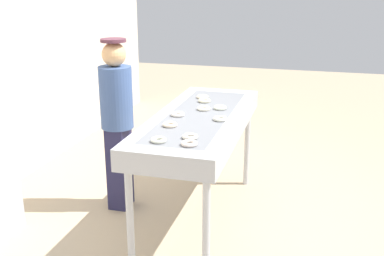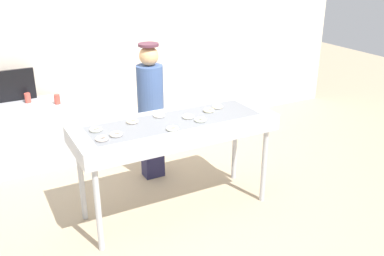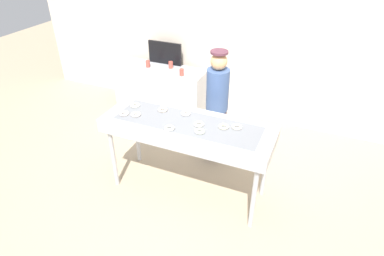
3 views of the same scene
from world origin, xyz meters
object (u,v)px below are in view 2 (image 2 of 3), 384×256
(worker_baker, at_px, (151,106))
(sugar_donut_7, at_px, (96,129))
(fryer_conveyor, at_px, (175,129))
(paper_cup_0, at_px, (57,99))
(sugar_donut_6, at_px, (200,120))
(prep_counter, at_px, (19,138))
(menu_display, at_px, (8,86))
(sugar_donut_5, at_px, (159,115))
(paper_cup_2, at_px, (28,98))
(sugar_donut_1, at_px, (116,134))
(sugar_donut_2, at_px, (218,107))
(sugar_donut_9, at_px, (132,121))
(sugar_donut_0, at_px, (172,128))
(sugar_donut_8, at_px, (188,116))
(sugar_donut_4, at_px, (102,139))
(sugar_donut_3, at_px, (209,110))

(worker_baker, bearing_deg, sugar_donut_7, 32.21)
(fryer_conveyor, relative_size, sugar_donut_7, 17.31)
(sugar_donut_7, distance_m, paper_cup_0, 1.53)
(fryer_conveyor, height_order, sugar_donut_6, sugar_donut_6)
(prep_counter, bearing_deg, menu_display, 90.00)
(worker_baker, bearing_deg, fryer_conveyor, 76.73)
(sugar_donut_5, distance_m, paper_cup_2, 1.98)
(paper_cup_0, bearing_deg, paper_cup_2, 144.49)
(sugar_donut_5, distance_m, paper_cup_0, 1.63)
(paper_cup_2, bearing_deg, sugar_donut_1, -75.67)
(sugar_donut_1, bearing_deg, sugar_donut_2, 9.92)
(worker_baker, distance_m, paper_cup_2, 1.60)
(sugar_donut_9, distance_m, paper_cup_2, 1.87)
(sugar_donut_1, height_order, paper_cup_2, sugar_donut_1)
(sugar_donut_0, xyz_separation_m, sugar_donut_2, (0.70, 0.33, 0.00))
(sugar_donut_6, height_order, prep_counter, sugar_donut_6)
(sugar_donut_9, bearing_deg, sugar_donut_7, -174.41)
(sugar_donut_2, xyz_separation_m, prep_counter, (-1.89, 1.67, -0.62))
(fryer_conveyor, bearing_deg, sugar_donut_9, 160.63)
(sugar_donut_5, relative_size, sugar_donut_7, 1.00)
(sugar_donut_1, distance_m, sugar_donut_7, 0.24)
(sugar_donut_8, distance_m, paper_cup_0, 1.90)
(menu_display, bearing_deg, sugar_donut_4, -75.84)
(menu_display, bearing_deg, sugar_donut_7, -73.83)
(sugar_donut_3, height_order, sugar_donut_7, same)
(prep_counter, height_order, paper_cup_2, paper_cup_2)
(prep_counter, bearing_deg, fryer_conveyor, -53.37)
(sugar_donut_1, distance_m, sugar_donut_9, 0.34)
(sugar_donut_6, bearing_deg, sugar_donut_3, 43.09)
(sugar_donut_0, relative_size, sugar_donut_1, 1.00)
(sugar_donut_9, height_order, menu_display, menu_display)
(sugar_donut_3, height_order, sugar_donut_9, same)
(prep_counter, distance_m, paper_cup_2, 0.52)
(sugar_donut_9, xyz_separation_m, menu_display, (-0.93, 1.86, -0.01))
(sugar_donut_8, distance_m, paper_cup_2, 2.25)
(paper_cup_2, bearing_deg, sugar_donut_8, -55.16)
(sugar_donut_8, bearing_deg, sugar_donut_7, 173.72)
(sugar_donut_2, height_order, menu_display, menu_display)
(sugar_donut_7, bearing_deg, sugar_donut_3, -2.01)
(worker_baker, height_order, prep_counter, worker_baker)
(prep_counter, bearing_deg, sugar_donut_8, -50.47)
(sugar_donut_3, height_order, sugar_donut_4, same)
(sugar_donut_2, xyz_separation_m, sugar_donut_5, (-0.66, 0.05, 0.00))
(sugar_donut_4, distance_m, worker_baker, 1.29)
(sugar_donut_4, relative_size, paper_cup_0, 0.98)
(sugar_donut_8, bearing_deg, fryer_conveyor, -178.89)
(sugar_donut_6, xyz_separation_m, sugar_donut_9, (-0.61, 0.28, 0.00))
(sugar_donut_8, distance_m, worker_baker, 0.83)
(sugar_donut_9, xyz_separation_m, paper_cup_2, (-0.74, 1.71, -0.14))
(worker_baker, bearing_deg, menu_display, -47.82)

